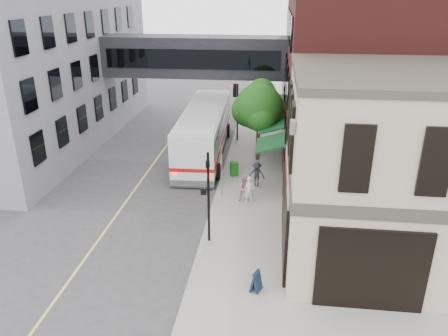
% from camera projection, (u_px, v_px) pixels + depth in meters
% --- Properties ---
extents(ground, '(120.00, 120.00, 0.00)m').
position_uv_depth(ground, '(193.00, 267.00, 19.21)').
color(ground, '#38383A').
rests_on(ground, ground).
extents(sidewalk_main, '(4.00, 60.00, 0.15)m').
position_uv_depth(sidewalk_main, '(255.00, 155.00, 31.82)').
color(sidewalk_main, gray).
rests_on(sidewalk_main, ground).
extents(corner_building, '(10.19, 8.12, 8.45)m').
position_uv_depth(corner_building, '(408.00, 170.00, 18.46)').
color(corner_building, tan).
rests_on(corner_building, ground).
extents(brick_building, '(13.76, 18.00, 14.00)m').
position_uv_depth(brick_building, '(378.00, 59.00, 29.23)').
color(brick_building, '#491817').
rests_on(brick_building, ground).
extents(opposite_building, '(14.00, 24.00, 14.00)m').
position_uv_depth(opposite_building, '(9.00, 50.00, 33.08)').
color(opposite_building, slate).
rests_on(opposite_building, ground).
extents(skyway_bridge, '(14.00, 3.18, 3.00)m').
position_uv_depth(skyway_bridge, '(195.00, 56.00, 33.58)').
color(skyway_bridge, black).
rests_on(skyway_bridge, ground).
extents(traffic_signal_near, '(0.44, 0.22, 4.60)m').
position_uv_depth(traffic_signal_near, '(208.00, 187.00, 19.87)').
color(traffic_signal_near, black).
rests_on(traffic_signal_near, sidewalk_main).
extents(traffic_signal_far, '(0.53, 0.28, 4.50)m').
position_uv_depth(traffic_signal_far, '(236.00, 101.00, 33.51)').
color(traffic_signal_far, black).
rests_on(traffic_signal_far, sidewalk_main).
extents(street_sign_pole, '(0.08, 0.75, 3.00)m').
position_uv_depth(street_sign_pole, '(222.00, 167.00, 24.86)').
color(street_sign_pole, gray).
rests_on(street_sign_pole, sidewalk_main).
extents(street_tree, '(3.80, 3.20, 5.60)m').
position_uv_depth(street_tree, '(259.00, 107.00, 29.61)').
color(street_tree, '#382619').
rests_on(street_tree, sidewalk_main).
extents(lane_marking, '(0.12, 40.00, 0.01)m').
position_uv_depth(lane_marking, '(147.00, 173.00, 28.93)').
color(lane_marking, '#D8CC4C').
rests_on(lane_marking, ground).
extents(bus, '(3.37, 12.63, 3.38)m').
position_uv_depth(bus, '(205.00, 129.00, 31.61)').
color(bus, white).
rests_on(bus, ground).
extents(pedestrian_a, '(0.62, 0.46, 1.56)m').
position_uv_depth(pedestrian_a, '(249.00, 190.00, 24.36)').
color(pedestrian_a, silver).
rests_on(pedestrian_a, sidewalk_main).
extents(pedestrian_b, '(0.86, 0.72, 1.58)m').
position_uv_depth(pedestrian_b, '(245.00, 188.00, 24.53)').
color(pedestrian_b, '#C07C8F').
rests_on(pedestrian_b, sidewalk_main).
extents(pedestrian_c, '(1.04, 0.65, 1.55)m').
position_uv_depth(pedestrian_c, '(257.00, 174.00, 26.40)').
color(pedestrian_c, '#21212A').
rests_on(pedestrian_c, sidewalk_main).
extents(newspaper_box, '(0.57, 0.54, 0.94)m').
position_uv_depth(newspaper_box, '(234.00, 169.00, 28.02)').
color(newspaper_box, '#165C15').
rests_on(newspaper_box, sidewalk_main).
extents(sandwich_board, '(0.49, 0.58, 0.88)m').
position_uv_depth(sandwich_board, '(256.00, 281.00, 17.30)').
color(sandwich_board, black).
rests_on(sandwich_board, sidewalk_main).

